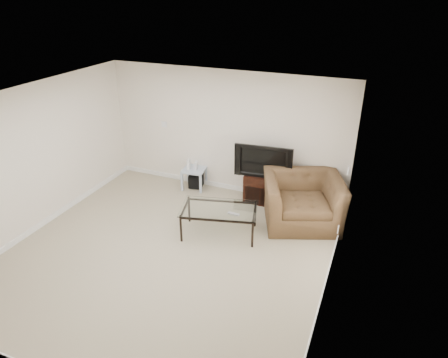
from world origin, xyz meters
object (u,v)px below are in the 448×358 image
at_px(television, 264,160).
at_px(subwoofer, 196,181).
at_px(coffee_table, 219,221).
at_px(tv_stand, 263,188).
at_px(recliner, 303,193).
at_px(side_table, 194,178).

xyz_separation_m(television, subwoofer, (-1.50, 0.05, -0.75)).
height_order(subwoofer, coffee_table, coffee_table).
height_order(tv_stand, coffee_table, tv_stand).
height_order(television, recliner, television).
height_order(recliner, coffee_table, recliner).
bearing_deg(recliner, tv_stand, 129.73).
xyz_separation_m(subwoofer, recliner, (2.37, -0.51, 0.44)).
relative_size(side_table, recliner, 0.34).
distance_m(recliner, coffee_table, 1.57).
distance_m(side_table, subwoofer, 0.07).
bearing_deg(coffee_table, television, 75.62).
xyz_separation_m(television, recliner, (0.87, -0.46, -0.31)).
xyz_separation_m(television, side_table, (-1.52, 0.03, -0.69)).
bearing_deg(recliner, television, 131.18).
distance_m(television, recliner, 1.04).
bearing_deg(television, coffee_table, -109.80).
relative_size(subwoofer, recliner, 0.20).
xyz_separation_m(television, coffee_table, (-0.35, -1.38, -0.65)).
bearing_deg(recliner, side_table, 147.43).
bearing_deg(television, recliner, -33.21).
bearing_deg(recliner, coffee_table, -164.10).
bearing_deg(tv_stand, recliner, -31.05).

